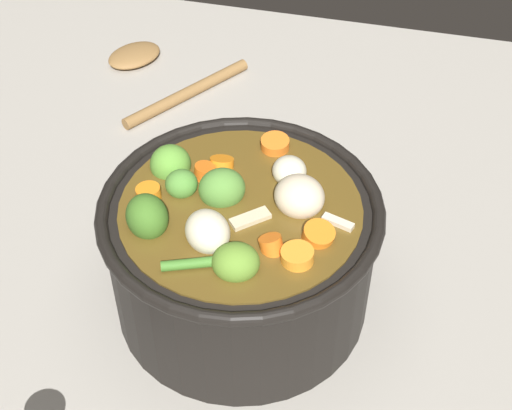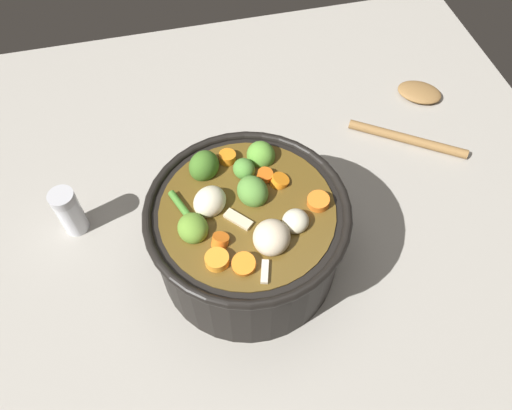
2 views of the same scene
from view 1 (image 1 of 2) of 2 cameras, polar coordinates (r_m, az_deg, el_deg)
The scene contains 3 objects.
ground_plane at distance 0.77m, azimuth -1.03°, elevation -7.01°, with size 1.10×1.10×0.00m, color #9E998E.
cooking_pot at distance 0.71m, azimuth -1.14°, elevation -3.44°, with size 0.26×0.26×0.16m.
wooden_spoon at distance 1.06m, azimuth -7.64°, elevation 10.02°, with size 0.20×0.20×0.02m.
Camera 1 is at (0.46, 0.13, 0.60)m, focal length 53.47 mm.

